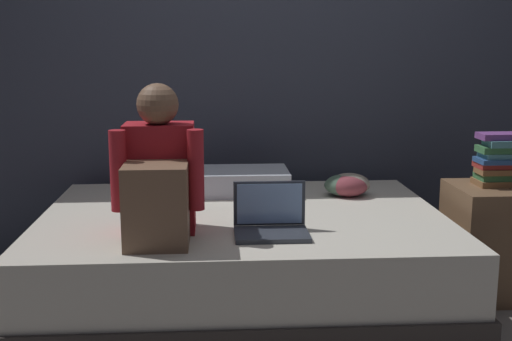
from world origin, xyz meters
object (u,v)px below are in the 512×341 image
Objects in this scene: pillow at (238,181)px; clothes_pile at (347,185)px; bed at (243,258)px; laptop at (271,221)px; nightstand at (494,241)px; book_stack at (500,161)px; person_sitting at (159,180)px.

clothes_pile is (0.60, -0.12, -0.01)m from pillow.
bed is 6.25× the size of laptop.
pillow is (-0.01, 0.45, 0.30)m from bed.
book_stack reaches higher than nightstand.
person_sitting is 2.43× the size of book_stack.
nightstand is at bearing -23.36° from clothes_pile.
book_stack is 0.79m from clothes_pile.
person_sitting is at bearing -134.71° from bed.
clothes_pile reaches higher than bed.
clothes_pile is (-0.72, 0.29, -0.18)m from book_stack.
clothes_pile is at bearing 55.43° from laptop.
clothes_pile is (0.59, 0.33, 0.30)m from bed.
laptop is at bearing -160.83° from book_stack.
book_stack is (1.31, 0.05, 0.47)m from bed.
nightstand is (1.30, 0.03, 0.06)m from bed.
bed is 1.39m from book_stack.
bed is at bearing 45.29° from person_sitting.
pillow is (-1.31, 0.42, 0.24)m from nightstand.
laptop is 0.85m from clothes_pile.
pillow is at bearing 162.00° from nightstand.
person_sitting is 2.05× the size of laptop.
bed is 1.30m from nightstand.
book_stack reaches higher than clothes_pile.
pillow is (0.37, 0.83, -0.19)m from person_sitting.
laptop is 1.29m from book_stack.
clothes_pile is (0.48, 0.70, 0.00)m from laptop.
laptop is (0.48, 0.01, -0.20)m from person_sitting.
book_stack is at bearing 14.19° from person_sitting.
person_sitting is 1.21m from clothes_pile.
pillow is 1.39m from book_stack.
laptop is at bearing 0.90° from person_sitting.
person_sitting is 2.61× the size of clothes_pile.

